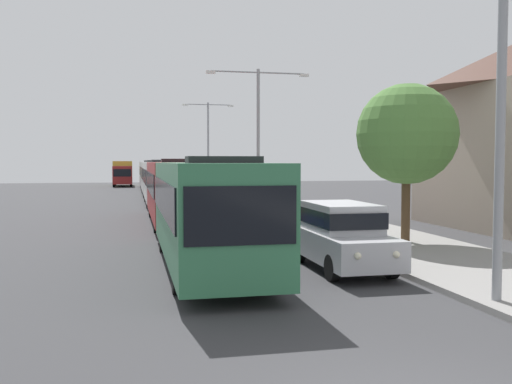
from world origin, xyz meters
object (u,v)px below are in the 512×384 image
(box_truck_oncoming, at_px, (123,173))
(streetlamp_near, at_px, (502,49))
(bus_middle, at_px, (163,181))
(white_suv, at_px, (341,233))
(bus_fourth_in_line, at_px, (156,177))
(streetlamp_mid, at_px, (258,124))
(roadside_tree, at_px, (407,134))
(bus_second_in_line, at_px, (176,189))
(bus_lead, at_px, (207,209))
(streetlamp_far, at_px, (208,138))
(bus_rear, at_px, (151,174))

(box_truck_oncoming, xyz_separation_m, streetlamp_near, (8.70, -62.89, 3.70))
(bus_middle, height_order, box_truck_oncoming, bus_middle)
(white_suv, height_order, box_truck_oncoming, box_truck_oncoming)
(bus_fourth_in_line, distance_m, white_suv, 37.87)
(streetlamp_mid, bearing_deg, roadside_tree, -81.32)
(bus_second_in_line, height_order, streetlamp_near, streetlamp_near)
(bus_lead, relative_size, roadside_tree, 1.88)
(box_truck_oncoming, distance_m, streetlamp_far, 19.02)
(box_truck_oncoming, bearing_deg, roadside_tree, -78.63)
(bus_second_in_line, bearing_deg, white_suv, -74.51)
(bus_middle, height_order, streetlamp_far, streetlamp_far)
(bus_second_in_line, height_order, roadside_tree, roadside_tree)
(white_suv, bearing_deg, bus_middle, 98.14)
(bus_lead, distance_m, streetlamp_mid, 18.40)
(bus_lead, height_order, streetlamp_far, streetlamp_far)
(bus_lead, relative_size, streetlamp_far, 1.22)
(bus_middle, distance_m, bus_fourth_in_line, 11.84)
(bus_fourth_in_line, xyz_separation_m, streetlamp_mid, (5.40, -19.19, 3.69))
(streetlamp_near, bearing_deg, streetlamp_far, 90.00)
(bus_middle, bearing_deg, streetlamp_mid, -53.69)
(streetlamp_near, height_order, streetlamp_mid, streetlamp_near)
(bus_middle, distance_m, streetlamp_mid, 9.84)
(streetlamp_near, bearing_deg, bus_second_in_line, 106.66)
(bus_fourth_in_line, bearing_deg, roadside_tree, -77.30)
(white_suv, xyz_separation_m, streetlamp_mid, (1.70, 18.50, 4.35))
(bus_lead, relative_size, bus_rear, 0.93)
(bus_middle, xyz_separation_m, streetlamp_mid, (5.40, -7.35, 3.69))
(bus_second_in_line, distance_m, bus_fourth_in_line, 24.35)
(streetlamp_far, bearing_deg, roadside_tree, -86.61)
(white_suv, relative_size, box_truck_oncoming, 0.64)
(box_truck_oncoming, relative_size, roadside_tree, 1.31)
(bus_lead, distance_m, white_suv, 3.98)
(bus_lead, distance_m, box_truck_oncoming, 56.99)
(bus_second_in_line, relative_size, streetlamp_near, 1.38)
(bus_lead, bearing_deg, box_truck_oncoming, 93.32)
(bus_second_in_line, distance_m, roadside_tree, 12.47)
(roadside_tree, bearing_deg, bus_lead, -162.04)
(bus_fourth_in_line, xyz_separation_m, white_suv, (3.70, -37.69, -0.66))
(white_suv, xyz_separation_m, streetlamp_near, (1.70, -4.70, 4.37))
(streetlamp_far, bearing_deg, bus_fourth_in_line, -143.38)
(bus_lead, height_order, bus_middle, same)
(bus_lead, height_order, roadside_tree, roadside_tree)
(bus_middle, bearing_deg, bus_second_in_line, -90.00)
(bus_middle, relative_size, streetlamp_far, 1.20)
(bus_lead, height_order, bus_fourth_in_line, same)
(streetlamp_mid, relative_size, streetlamp_far, 0.96)
(box_truck_oncoming, relative_size, streetlamp_mid, 0.88)
(streetlamp_mid, bearing_deg, bus_second_in_line, -136.30)
(bus_rear, bearing_deg, box_truck_oncoming, 112.08)
(bus_fourth_in_line, height_order, streetlamp_mid, streetlamp_mid)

